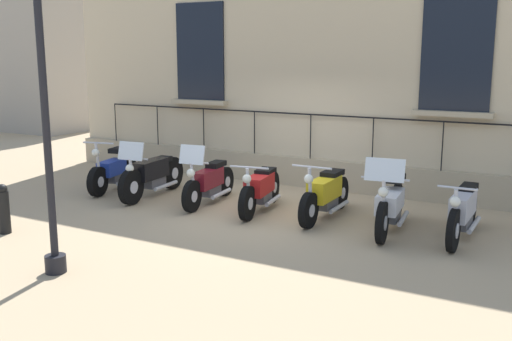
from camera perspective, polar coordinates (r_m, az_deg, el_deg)
name	(u,v)px	position (r m, az deg, el deg)	size (l,w,h in m)	color
ground_plane	(263,210)	(11.11, 0.67, -3.82)	(60.00, 60.00, 0.00)	tan
building_facade	(320,41)	(13.05, 6.22, 12.40)	(0.82, 13.30, 6.53)	#C6B28E
motorcycle_blue	(113,172)	(13.00, -13.72, -0.11)	(1.86, 0.73, 1.12)	black
motorcycle_black	(152,175)	(12.23, -10.05, -0.41)	(2.22, 0.67, 1.23)	black
motorcycle_maroon	(209,182)	(11.48, -4.60, -1.16)	(2.02, 0.61, 1.25)	black
motorcycle_red	(260,189)	(10.91, 0.42, -1.85)	(1.99, 0.72, 0.96)	black
motorcycle_yellow	(325,194)	(10.54, 6.74, -2.30)	(2.09, 0.71, 1.05)	black
motorcycle_white	(390,205)	(9.88, 12.91, -3.28)	(2.04, 0.74, 1.33)	black
motorcycle_silver	(463,212)	(9.84, 19.47, -3.78)	(2.13, 0.57, 0.97)	black
bollard	(4,209)	(10.42, -23.30, -3.42)	(0.19, 0.19, 0.82)	black
distant_building	(37,33)	(24.89, -20.46, 12.41)	(3.50, 4.63, 7.41)	#9E9384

